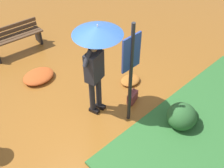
{
  "coord_description": "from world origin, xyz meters",
  "views": [
    {
      "loc": [
        -2.52,
        -3.22,
        4.67
      ],
      "look_at": [
        0.42,
        -0.1,
        0.85
      ],
      "focal_mm": 46.54,
      "sensor_mm": 36.0,
      "label": 1
    }
  ],
  "objects": [
    {
      "name": "leaf_pile_near_person",
      "position": [
        -0.1,
        1.97,
        0.09
      ],
      "size": [
        0.78,
        0.62,
        0.17
      ],
      "color": "#B74C1E",
      "rests_on": "ground_plane"
    },
    {
      "name": "leaf_pile_by_bench",
      "position": [
        1.45,
        0.34,
        0.06
      ],
      "size": [
        0.51,
        0.4,
        0.11
      ],
      "color": "#A86023",
      "rests_on": "ground_plane"
    },
    {
      "name": "handbag",
      "position": [
        1.02,
        -0.14,
        0.13
      ],
      "size": [
        0.33,
        0.22,
        0.37
      ],
      "color": "brown",
      "rests_on": "ground_plane"
    },
    {
      "name": "shrub_cluster",
      "position": [
        1.25,
        -1.33,
        0.26
      ],
      "size": [
        0.67,
        0.61,
        0.55
      ],
      "color": "#285628",
      "rests_on": "ground_plane"
    },
    {
      "name": "info_sign_post",
      "position": [
        0.58,
        -0.43,
        1.44
      ],
      "size": [
        0.44,
        0.07,
        2.3
      ],
      "color": "black",
      "rests_on": "ground_plane"
    },
    {
      "name": "park_bench",
      "position": [
        0.17,
        3.41,
        0.4
      ],
      "size": [
        1.4,
        0.52,
        0.75
      ],
      "color": "black",
      "rests_on": "ground_plane"
    },
    {
      "name": "ground_plane",
      "position": [
        0.0,
        0.0,
        0.0
      ],
      "size": [
        18.0,
        18.0,
        0.0
      ],
      "primitive_type": "plane",
      "color": "brown"
    },
    {
      "name": "person_with_umbrella",
      "position": [
        0.35,
        0.25,
        1.55
      ],
      "size": [
        0.96,
        0.96,
        2.04
      ],
      "color": "black",
      "rests_on": "ground_plane"
    }
  ]
}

